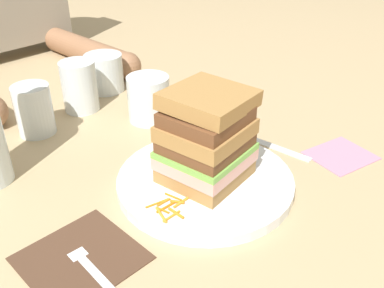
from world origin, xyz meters
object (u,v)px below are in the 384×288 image
object	(u,v)px
main_plate	(207,180)
knife	(259,141)
empty_tumbler_1	(34,110)
sandwich	(208,137)
juice_glass	(149,101)
empty_tumbler_0	(80,86)
napkin_dark	(81,258)
napkin_pink	(341,155)
empty_tumbler_2	(104,73)
fork	(91,267)

from	to	relation	value
main_plate	knife	size ratio (longest dim) A/B	1.25
empty_tumbler_1	knife	bearing A→B (deg)	-51.87
sandwich	juice_glass	world-z (taller)	sandwich
main_plate	empty_tumbler_0	bearing A→B (deg)	86.42
napkin_dark	empty_tumbler_0	size ratio (longest dim) A/B	1.30
main_plate	napkin_pink	bearing A→B (deg)	-27.02
napkin_pink	empty_tumbler_1	bearing A→B (deg)	124.44
juice_glass	empty_tumbler_2	size ratio (longest dim) A/B	1.06
knife	empty_tumbler_0	distance (m)	0.35
napkin_dark	fork	distance (m)	0.02
main_plate	knife	distance (m)	0.15
empty_tumbler_2	empty_tumbler_0	bearing A→B (deg)	-154.57
main_plate	napkin_pink	size ratio (longest dim) A/B	2.60
fork	juice_glass	xyz separation A→B (m)	(0.29, 0.23, 0.03)
empty_tumbler_2	fork	bearing A→B (deg)	-129.01
empty_tumbler_2	napkin_pink	bearing A→B (deg)	-78.88
juice_glass	empty_tumbler_0	size ratio (longest dim) A/B	0.87
napkin_dark	fork	world-z (taller)	fork
main_plate	empty_tumbler_1	distance (m)	0.33
sandwich	empty_tumbler_1	size ratio (longest dim) A/B	1.50
juice_glass	empty_tumbler_1	world-z (taller)	empty_tumbler_1
main_plate	empty_tumbler_2	bearing A→B (deg)	74.03
main_plate	fork	xyz separation A→B (m)	(-0.21, -0.01, -0.00)
knife	sandwich	bearing A→B (deg)	-174.10
napkin_pink	fork	bearing A→B (deg)	167.42
juice_glass	empty_tumbler_2	bearing A→B (deg)	80.84
main_plate	juice_glass	world-z (taller)	juice_glass
sandwich	juice_glass	bearing A→B (deg)	69.13
main_plate	empty_tumbler_1	bearing A→B (deg)	104.99
fork	napkin_pink	size ratio (longest dim) A/B	1.73
main_plate	napkin_pink	distance (m)	0.23
empty_tumbler_0	sandwich	bearing A→B (deg)	-93.46
sandwich	empty_tumbler_1	xyz separation A→B (m)	(-0.09, 0.32, -0.04)
napkin_dark	knife	size ratio (longest dim) A/B	0.62
sandwich	empty_tumbler_2	world-z (taller)	sandwich
napkin_dark	empty_tumbler_1	xyz separation A→B (m)	(0.12, 0.31, 0.04)
sandwich	napkin_dark	distance (m)	0.22
fork	empty_tumbler_1	bearing A→B (deg)	69.40
knife	juice_glass	distance (m)	0.21
fork	napkin_pink	xyz separation A→B (m)	(0.42, -0.09, -0.00)
sandwich	empty_tumbler_0	world-z (taller)	sandwich
sandwich	empty_tumbler_2	distance (m)	0.40
napkin_dark	napkin_pink	distance (m)	0.43
fork	empty_tumbler_1	size ratio (longest dim) A/B	1.90
empty_tumbler_0	empty_tumbler_2	distance (m)	0.10
empty_tumbler_0	napkin_pink	distance (m)	0.48
fork	juice_glass	distance (m)	0.37
sandwich	knife	world-z (taller)	sandwich
fork	empty_tumbler_0	bearing A→B (deg)	56.72
main_plate	fork	size ratio (longest dim) A/B	1.51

